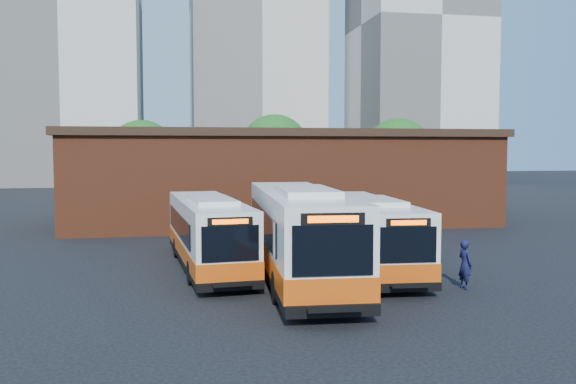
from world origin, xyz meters
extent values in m
plane|color=black|center=(0.00, 0.00, 0.00)|extent=(220.00, 220.00, 0.00)
cube|color=white|center=(-5.91, 3.88, 1.63)|extent=(3.24, 11.17, 2.62)
cube|color=#D34B0D|center=(-5.91, 3.88, 0.87)|extent=(3.29, 11.22, 0.64)
cube|color=black|center=(-5.91, 3.88, 0.41)|extent=(3.28, 11.21, 0.23)
cube|color=black|center=(-5.45, -1.64, 1.88)|extent=(1.99, 0.22, 1.24)
cube|color=black|center=(-5.45, -1.65, 2.64)|extent=(1.56, 0.18, 0.29)
cube|color=#FF5905|center=(-5.45, -1.68, 2.64)|extent=(1.24, 0.12, 0.17)
cube|color=black|center=(-5.45, -1.69, 0.41)|extent=(2.34, 0.32, 0.29)
cube|color=black|center=(-5.43, -1.90, 0.50)|extent=(1.36, 0.46, 0.06)
cube|color=black|center=(-5.42, -2.07, 0.57)|extent=(1.33, 0.15, 0.17)
cube|color=black|center=(-7.13, 4.14, 1.88)|extent=(0.75, 8.57, 0.96)
cube|color=black|center=(-4.75, 4.34, 1.88)|extent=(0.75, 8.57, 0.96)
cube|color=white|center=(-5.80, 2.50, 3.03)|extent=(1.90, 3.97, 0.20)
cylinder|color=black|center=(-6.71, 0.68, 0.46)|extent=(0.37, 0.94, 0.92)
cylinder|color=black|center=(-4.60, 0.85, 0.46)|extent=(0.37, 0.94, 0.92)
cylinder|color=black|center=(-7.21, 6.72, 0.46)|extent=(0.37, 0.94, 0.92)
cylinder|color=black|center=(-5.09, 6.89, 0.46)|extent=(0.37, 0.94, 0.92)
cube|color=white|center=(-2.54, 0.89, 1.93)|extent=(3.50, 13.17, 3.10)
cube|color=#D34B0D|center=(-2.54, 0.89, 1.03)|extent=(3.55, 13.22, 0.76)
cube|color=black|center=(-2.54, 0.89, 0.49)|extent=(3.54, 13.21, 0.27)
cube|color=black|center=(-2.91, -5.65, 2.23)|extent=(2.35, 0.20, 1.47)
cube|color=black|center=(-2.91, -5.66, 3.13)|extent=(1.85, 0.17, 0.35)
cube|color=#FF5905|center=(-2.91, -5.70, 3.13)|extent=(1.47, 0.10, 0.20)
cube|color=black|center=(-2.91, -5.71, 0.49)|extent=(2.77, 0.31, 0.35)
cube|color=black|center=(-2.93, -5.96, 0.60)|extent=(1.60, 0.50, 0.07)
cube|color=black|center=(-2.94, -6.16, 0.67)|extent=(1.57, 0.13, 0.20)
cube|color=black|center=(-3.93, 1.40, 2.23)|extent=(0.62, 10.15, 1.14)
cube|color=black|center=(-1.11, 1.25, 2.23)|extent=(0.62, 10.15, 1.14)
cube|color=white|center=(-2.63, -0.74, 3.58)|extent=(2.14, 4.66, 0.24)
cylinder|color=black|center=(-4.00, -2.73, 0.54)|extent=(0.41, 1.10, 1.09)
cylinder|color=black|center=(-1.50, -2.87, 0.54)|extent=(0.41, 1.10, 1.09)
cylinder|color=black|center=(-3.60, 4.43, 0.54)|extent=(0.41, 1.10, 1.09)
cylinder|color=black|center=(-1.09, 4.29, 0.54)|extent=(0.41, 1.10, 1.09)
cube|color=white|center=(0.82, 2.57, 1.62)|extent=(3.07, 11.09, 2.60)
cube|color=#D34B0D|center=(0.82, 2.57, 0.87)|extent=(3.12, 11.13, 0.64)
cube|color=black|center=(0.82, 2.57, 0.41)|extent=(3.11, 11.12, 0.23)
cube|color=black|center=(0.45, -2.93, 1.87)|extent=(1.98, 0.19, 1.23)
cube|color=black|center=(0.45, -2.93, 2.63)|extent=(1.55, 0.16, 0.29)
cube|color=#FF5905|center=(0.45, -2.97, 2.63)|extent=(1.23, 0.10, 0.16)
cube|color=black|center=(0.45, -2.98, 0.41)|extent=(2.33, 0.29, 0.29)
cube|color=black|center=(0.43, -3.19, 0.50)|extent=(1.34, 0.44, 0.05)
cube|color=black|center=(0.42, -3.35, 0.57)|extent=(1.32, 0.13, 0.16)
cube|color=black|center=(-0.33, 3.01, 1.87)|extent=(0.63, 8.53, 0.96)
cube|color=black|center=(2.03, 2.85, 1.87)|extent=(0.63, 8.53, 0.96)
cube|color=white|center=(0.73, 1.20, 3.01)|extent=(1.84, 3.93, 0.20)
cylinder|color=black|center=(-0.44, -0.46, 0.46)|extent=(0.35, 0.93, 0.91)
cylinder|color=black|center=(1.67, -0.60, 0.46)|extent=(0.35, 0.93, 0.91)
cylinder|color=black|center=(-0.03, 5.55, 0.46)|extent=(0.35, 0.93, 0.91)
cylinder|color=black|center=(2.08, 5.41, 0.46)|extent=(0.35, 0.93, 0.91)
imported|color=#121335|center=(3.10, -1.84, 0.90)|extent=(0.54, 0.72, 1.80)
cube|color=brown|center=(0.00, 20.00, 3.00)|extent=(28.00, 12.00, 6.00)
cube|color=black|center=(0.00, 20.00, 6.15)|extent=(28.60, 12.60, 0.50)
cube|color=black|center=(3.00, 13.97, 1.20)|extent=(1.20, 0.08, 2.40)
cylinder|color=#382314|center=(-10.00, 32.00, 1.35)|extent=(0.36, 0.36, 2.70)
sphere|color=#185818|center=(-10.00, 32.00, 4.65)|extent=(6.00, 6.00, 6.00)
cylinder|color=#382314|center=(2.00, 34.00, 1.48)|extent=(0.36, 0.36, 2.95)
sphere|color=#185818|center=(2.00, 34.00, 5.08)|extent=(6.56, 6.56, 6.56)
cylinder|color=#382314|center=(13.00, 31.00, 1.40)|extent=(0.36, 0.36, 2.81)
sphere|color=#185818|center=(13.00, 31.00, 4.84)|extent=(6.24, 6.24, 6.24)
cube|color=beige|center=(7.00, 86.00, 30.00)|extent=(22.00, 20.00, 60.00)
cube|color=beige|center=(30.00, 68.00, 24.00)|extent=(18.00, 18.00, 48.00)
camera|label=1|loc=(-7.34, -22.24, 5.09)|focal=38.00mm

